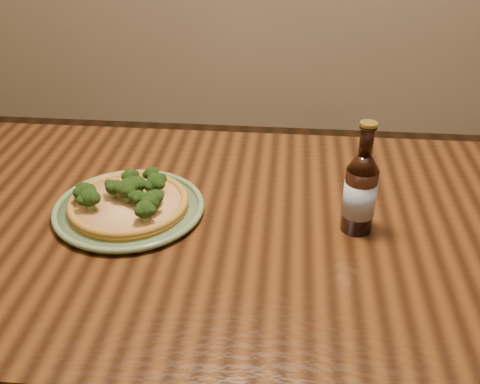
# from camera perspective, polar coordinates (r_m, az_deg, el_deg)

# --- Properties ---
(table) EXTENTS (1.60, 0.90, 0.75)m
(table) POSITION_cam_1_polar(r_m,az_deg,el_deg) (1.24, 1.75, -6.78)
(table) COLOR #44230E
(table) RESTS_ON ground
(plate) EXTENTS (0.33, 0.33, 0.02)m
(plate) POSITION_cam_1_polar(r_m,az_deg,el_deg) (1.24, -11.20, -1.63)
(plate) COLOR #5F7551
(plate) RESTS_ON table
(pizza) EXTENTS (0.26, 0.26, 0.07)m
(pizza) POSITION_cam_1_polar(r_m,az_deg,el_deg) (1.23, -11.23, -0.89)
(pizza) COLOR #AD7A27
(pizza) RESTS_ON plate
(beer_bottle) EXTENTS (0.07, 0.07, 0.24)m
(beer_bottle) POSITION_cam_1_polar(r_m,az_deg,el_deg) (1.15, 12.10, 0.02)
(beer_bottle) COLOR black
(beer_bottle) RESTS_ON table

